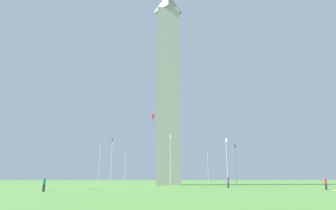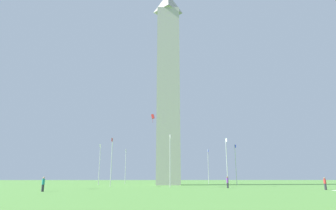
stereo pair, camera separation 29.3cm
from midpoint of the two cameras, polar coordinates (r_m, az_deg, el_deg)
name	(u,v)px [view 1 (the left image)]	position (r m, az deg, el deg)	size (l,w,h in m)	color
ground_plane	(168,185)	(64.98, -0.13, -15.72)	(260.00, 260.00, 0.00)	#548C3D
obelisk_monument	(168,81)	(68.77, -0.12, 4.87)	(5.32, 5.32, 48.38)	#B7B2A8
flagpole_n	(171,158)	(49.75, 0.35, -10.55)	(1.12, 0.14, 8.92)	silver
flagpole_ne	(227,160)	(55.61, 11.56, -10.67)	(1.12, 0.14, 8.92)	silver
flagpole_e	(236,163)	(67.15, 13.26, -11.16)	(1.12, 0.14, 8.92)	silver
flagpole_se	(208,165)	(76.77, 7.90, -11.75)	(1.12, 0.14, 8.92)	silver
flagpole_s	(166,165)	(80.23, -0.43, -11.98)	(1.12, 0.14, 8.92)	silver
flagpole_sw	(125,165)	(76.28, -8.66, -11.70)	(1.12, 0.14, 8.92)	silver
flagpole_w	(99,162)	(66.36, -13.68, -11.10)	(1.12, 0.14, 8.92)	silver
flagpole_nw	(112,159)	(54.94, -11.35, -10.64)	(1.12, 0.14, 8.92)	silver
person_red_shirt	(326,184)	(44.59, 28.83, -13.62)	(0.32, 0.32, 1.62)	#2D2D38
person_teal_shirt	(44,184)	(37.39, -23.77, -14.31)	(0.32, 0.32, 1.68)	#2D2D38
person_purple_shirt	(228,182)	(47.00, 11.74, -14.90)	(0.32, 0.32, 1.77)	#2D2D38
kite_red_box	(153,116)	(52.04, -3.15, -2.30)	(0.54, 0.68, 1.60)	red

